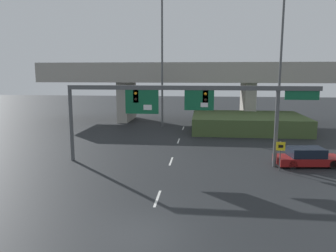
% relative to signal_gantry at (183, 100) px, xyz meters
% --- Properties ---
extents(ground_plane, '(160.00, 160.00, 0.00)m').
position_rel_signal_gantry_xyz_m(ground_plane, '(-0.93, -10.86, -4.80)').
color(ground_plane, black).
extents(lane_markings, '(0.14, 25.20, 0.01)m').
position_rel_signal_gantry_xyz_m(lane_markings, '(-0.93, 4.40, -4.80)').
color(lane_markings, silver).
rests_on(lane_markings, ground).
extents(signal_gantry, '(18.38, 0.44, 5.85)m').
position_rel_signal_gantry_xyz_m(signal_gantry, '(0.00, 0.00, 0.00)').
color(signal_gantry, '#515456').
rests_on(signal_gantry, ground).
extents(speed_limit_sign, '(0.60, 0.11, 2.11)m').
position_rel_signal_gantry_xyz_m(speed_limit_sign, '(6.84, -1.05, -3.42)').
color(speed_limit_sign, '#4C4C4C').
rests_on(speed_limit_sign, ground).
extents(highway_light_pole_near, '(0.70, 0.36, 14.87)m').
position_rel_signal_gantry_xyz_m(highway_light_pole_near, '(9.15, 10.73, 3.01)').
color(highway_light_pole_near, '#515456').
rests_on(highway_light_pole_near, ground).
extents(highway_light_pole_far, '(0.70, 0.36, 16.81)m').
position_rel_signal_gantry_xyz_m(highway_light_pole_far, '(-3.59, 16.36, 3.99)').
color(highway_light_pole_far, '#515456').
rests_on(highway_light_pole_far, ground).
extents(overpass_bridge, '(39.73, 7.70, 8.04)m').
position_rel_signal_gantry_xyz_m(overpass_bridge, '(-0.93, 21.77, 0.99)').
color(overpass_bridge, '#A39E93').
rests_on(overpass_bridge, ground).
extents(grass_embankment, '(12.79, 9.26, 1.84)m').
position_rel_signal_gantry_xyz_m(grass_embankment, '(6.70, 15.10, -3.88)').
color(grass_embankment, '#42562D').
rests_on(grass_embankment, ground).
extents(parked_sedan_near_right, '(4.89, 2.38, 1.36)m').
position_rel_signal_gantry_xyz_m(parked_sedan_near_right, '(9.16, 0.45, -4.17)').
color(parked_sedan_near_right, maroon).
rests_on(parked_sedan_near_right, ground).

